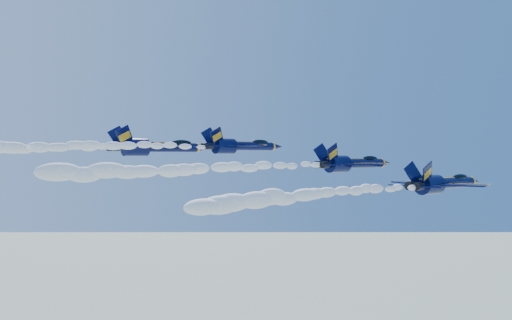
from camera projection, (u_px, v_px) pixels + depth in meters
jet_lead at (443, 183)px, 74.45m from camera, size 18.48×15.16×6.87m
smoke_trail_jet_lead at (320, 194)px, 58.07m from camera, size 36.77×2.06×1.85m
jet_second at (352, 163)px, 73.43m from camera, size 16.03×13.15×5.96m
smoke_trail_jet_second at (208, 169)px, 57.71m from camera, size 36.77×1.79×1.61m
jet_third at (240, 146)px, 78.29m from camera, size 15.52×12.73×5.77m
smoke_trail_jet_third at (81, 146)px, 62.70m from camera, size 36.77×1.73×1.56m
jet_fourth at (156, 147)px, 78.09m from camera, size 17.56×14.40×6.52m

